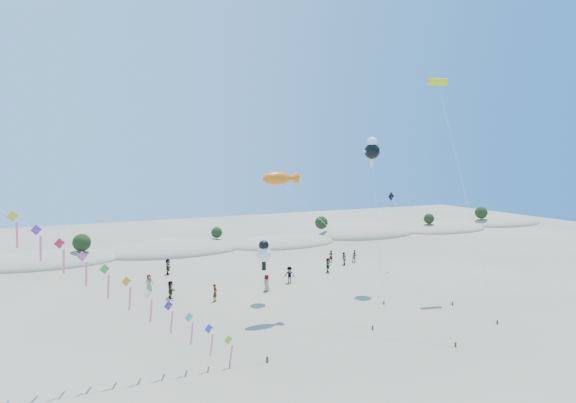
% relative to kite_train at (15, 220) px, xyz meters
% --- Properties ---
extents(ground, '(160.00, 160.00, 0.00)m').
position_rel_kite_train_xyz_m(ground, '(16.24, -9.80, -9.65)').
color(ground, '#7E7057').
rests_on(ground, ground).
extents(dune_ridge, '(145.30, 11.49, 5.57)m').
position_rel_kite_train_xyz_m(dune_ridge, '(17.30, 35.34, -9.54)').
color(dune_ridge, tan).
rests_on(dune_ridge, ground).
extents(kite_train, '(26.54, 6.48, 18.83)m').
position_rel_kite_train_xyz_m(kite_train, '(0.00, 0.00, 0.00)').
color(kite_train, '#3F2D1E').
rests_on(kite_train, ground).
extents(fish_kite, '(9.43, 13.07, 11.94)m').
position_rel_kite_train_xyz_m(fish_kite, '(19.10, 5.89, 1.71)').
color(fish_kite, '#3F2D1E').
rests_on(fish_kite, ground).
extents(cartoon_kite_low, '(5.50, 11.10, 5.64)m').
position_rel_kite_train_xyz_m(cartoon_kite_low, '(18.82, 9.01, -5.15)').
color(cartoon_kite_low, '#3F2D1E').
rests_on(cartoon_kite_low, ground).
extents(cartoon_kite_high, '(3.78, 6.96, 15.16)m').
position_rel_kite_train_xyz_m(cartoon_kite_high, '(30.86, 9.60, 4.23)').
color(cartoon_kite_high, '#3F2D1E').
rests_on(cartoon_kite_high, ground).
extents(parafoil_kite, '(4.20, 11.47, 20.89)m').
position_rel_kite_train_xyz_m(parafoil_kite, '(36.26, 6.21, 10.30)').
color(parafoil_kite, '#3F2D1E').
rests_on(parafoil_kite, ground).
extents(dark_kite, '(4.71, 14.82, 9.02)m').
position_rel_kite_train_xyz_m(dark_kite, '(36.56, 11.44, -3.40)').
color(dark_kite, '#3F2D1E').
rests_on(dark_kite, ground).
extents(beachgoers, '(26.18, 13.15, 1.76)m').
position_rel_kite_train_xyz_m(beachgoers, '(20.98, 16.57, -8.82)').
color(beachgoers, slate).
rests_on(beachgoers, ground).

